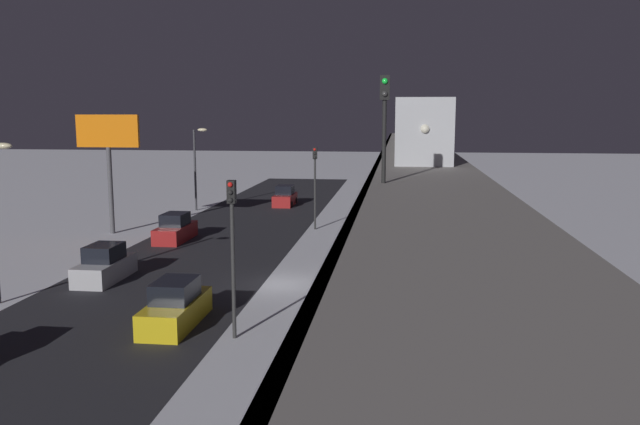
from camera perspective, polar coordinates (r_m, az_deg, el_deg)
ground_plane at (r=34.09m, az=-3.69°, el=-6.43°), size 240.00×240.00×0.00m
avenue_asphalt at (r=35.80m, az=-13.78°, el=-5.92°), size 11.00×109.95×0.01m
elevated_railway at (r=32.51m, az=9.04°, el=2.62°), size 5.00×109.95×6.36m
subway_train at (r=59.44m, az=8.35°, el=7.94°), size 2.94×55.47×3.40m
rail_signal at (r=24.09m, az=5.79°, el=9.09°), size 0.36×0.41×4.00m
sedan_red at (r=63.08m, az=-3.15°, el=1.36°), size 1.91×4.35×1.97m
sedan_yellow at (r=28.19m, az=-12.78°, el=-8.23°), size 1.80×4.72×1.97m
sedan_silver_2 at (r=36.62m, az=-18.68°, el=-4.53°), size 1.80×4.47×1.97m
sedan_red_2 at (r=46.59m, az=-12.80°, el=-1.49°), size 1.80×4.66×1.97m
traffic_light_near at (r=25.33m, az=-7.84°, el=-2.09°), size 0.32×0.44×6.40m
traffic_light_mid at (r=49.39m, az=-0.46°, el=3.29°), size 0.32×0.44×6.40m
commercial_billboard at (r=50.07m, az=-18.40°, el=5.93°), size 4.80×0.36×8.90m
street_lamp_far at (r=60.40m, az=-10.93°, el=4.73°), size 1.35×0.44×7.65m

